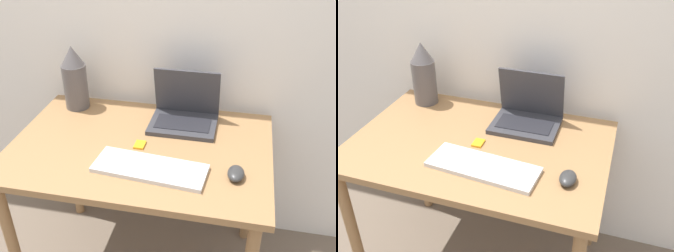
# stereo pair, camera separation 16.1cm
# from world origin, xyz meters

# --- Properties ---
(wall_back) EXTENTS (6.00, 0.05, 2.50)m
(wall_back) POSITION_xyz_m (0.00, 0.81, 1.25)
(wall_back) COLOR silver
(wall_back) RESTS_ON ground_plane
(desk) EXTENTS (1.11, 0.74, 0.77)m
(desk) POSITION_xyz_m (0.00, 0.37, 0.66)
(desk) COLOR olive
(desk) RESTS_ON ground_plane
(laptop) EXTENTS (0.30, 0.23, 0.25)m
(laptop) POSITION_xyz_m (0.15, 0.59, 0.82)
(laptop) COLOR #333338
(laptop) RESTS_ON desk
(keyboard) EXTENTS (0.45, 0.20, 0.02)m
(keyboard) POSITION_xyz_m (0.08, 0.21, 0.78)
(keyboard) COLOR silver
(keyboard) RESTS_ON desk
(mouse) EXTENTS (0.06, 0.10, 0.04)m
(mouse) POSITION_xyz_m (0.41, 0.23, 0.79)
(mouse) COLOR #2D2D2D
(mouse) RESTS_ON desk
(vase) EXTENTS (0.12, 0.12, 0.32)m
(vase) POSITION_xyz_m (-0.40, 0.64, 0.92)
(vase) COLOR #514C4C
(vase) RESTS_ON desk
(mp3_player) EXTENTS (0.04, 0.06, 0.01)m
(mp3_player) POSITION_xyz_m (0.00, 0.36, 0.77)
(mp3_player) COLOR orange
(mp3_player) RESTS_ON desk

